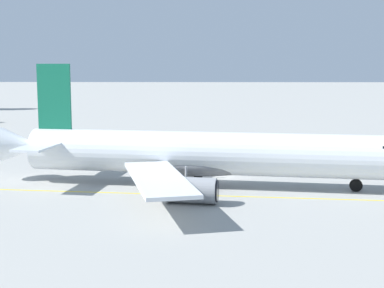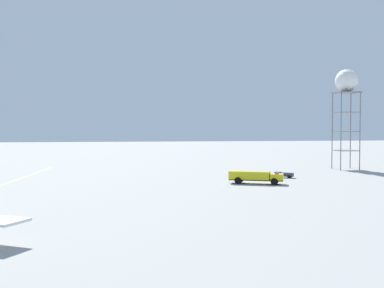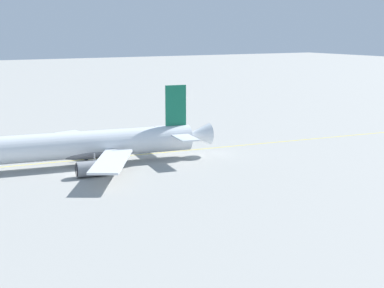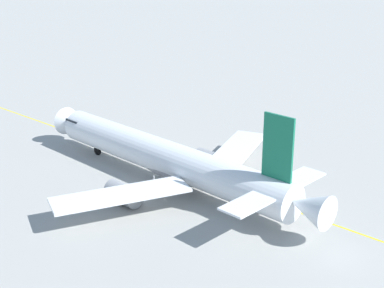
# 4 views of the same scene
# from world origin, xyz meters

# --- Properties ---
(fire_tender_truck) EXTENTS (10.96, 6.86, 2.50)m
(fire_tender_truck) POSITION_xyz_m (47.06, 45.15, 1.54)
(fire_tender_truck) COLOR #232326
(fire_tender_truck) RESTS_ON ground_plane
(baggage_truck_truck) EXTENTS (4.30, 3.69, 1.22)m
(baggage_truck_truck) POSITION_xyz_m (56.64, 55.25, 0.71)
(baggage_truck_truck) COLOR #232326
(baggage_truck_truck) RESTS_ON ground_plane
(radar_tower) EXTENTS (6.04, 6.04, 26.40)m
(radar_tower) POSITION_xyz_m (79.63, 72.35, 22.23)
(radar_tower) COLOR slate
(radar_tower) RESTS_ON ground_plane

